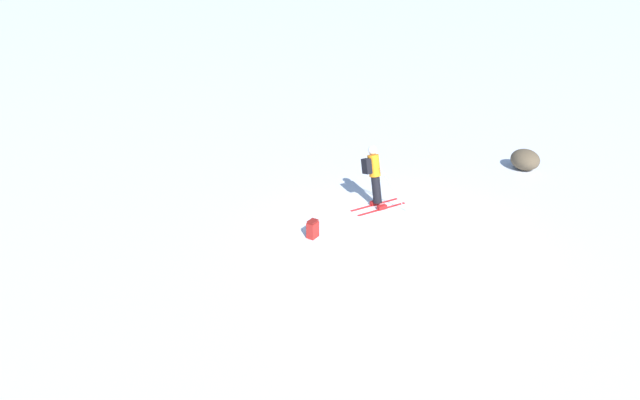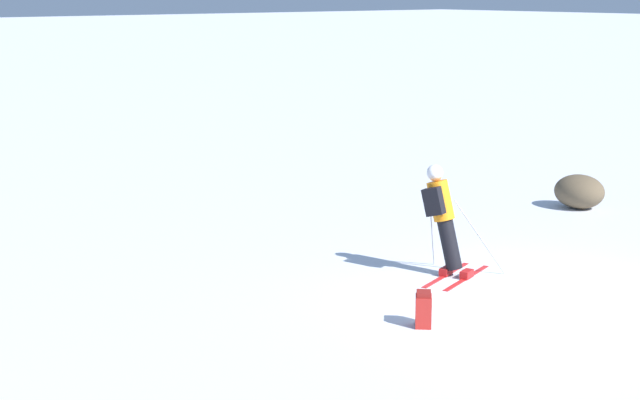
{
  "view_description": "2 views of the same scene",
  "coord_description": "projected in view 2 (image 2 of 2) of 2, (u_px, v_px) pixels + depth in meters",
  "views": [
    {
      "loc": [
        -11.51,
        3.99,
        6.42
      ],
      "look_at": [
        0.66,
        1.91,
        0.76
      ],
      "focal_mm": 28.0,
      "sensor_mm": 36.0,
      "label": 1
    },
    {
      "loc": [
        -10.11,
        12.22,
        4.61
      ],
      "look_at": [
        1.27,
        3.02,
        1.68
      ],
      "focal_mm": 60.0,
      "sensor_mm": 36.0,
      "label": 2
    }
  ],
  "objects": [
    {
      "name": "spare_backpack",
      "position": [
        423.0,
        309.0,
        14.71
      ],
      "size": [
        0.37,
        0.37,
        0.5
      ],
      "rotation": [
        0.0,
        0.0,
        5.52
      ],
      "color": "#AD231E",
      "rests_on": "ground"
    },
    {
      "name": "ground_plane",
      "position": [
        528.0,
        297.0,
        16.14
      ],
      "size": [
        300.0,
        300.0,
        0.0
      ],
      "primitive_type": "plane",
      "color": "white"
    },
    {
      "name": "skier",
      "position": [
        443.0,
        214.0,
        17.18
      ],
      "size": [
        1.33,
        1.78,
        1.84
      ],
      "rotation": [
        0.0,
        0.0,
        0.37
      ],
      "color": "red",
      "rests_on": "ground"
    },
    {
      "name": "exposed_boulder_0",
      "position": [
        579.0,
        192.0,
        22.56
      ],
      "size": [
        1.11,
        0.94,
        0.72
      ],
      "primitive_type": "ellipsoid",
      "color": "brown",
      "rests_on": "ground"
    }
  ]
}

